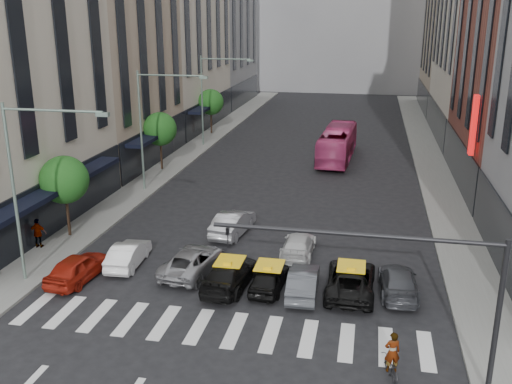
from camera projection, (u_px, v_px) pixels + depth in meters
The scene contains 28 objects.
ground at pixel (212, 348), 23.34m from camera, with size 160.00×160.00×0.00m, color black.
sidewalk_left at pixel (180, 159), 53.56m from camera, with size 3.00×96.00×0.15m, color slate.
sidewalk_right at pixel (434, 171), 49.22m from camera, with size 3.00×96.00×0.15m, color slate.
building_left_b at pixel (106, 27), 49.17m from camera, with size 8.00×16.00×24.00m, color tan.
building_left_d at pixel (217, 0), 82.89m from camera, with size 8.00×18.00×30.00m, color gray.
building_right_d at pixel (461, 7), 76.77m from camera, with size 8.00×18.00×28.00m, color tan.
tree_near at pixel (64, 180), 33.84m from camera, with size 2.88×2.88×4.95m.
tree_mid at pixel (160, 129), 48.81m from camera, with size 2.88×2.88×4.95m.
tree_far at pixel (211, 102), 63.78m from camera, with size 2.88×2.88×4.95m.
streetlamp_near at pixel (29, 171), 27.22m from camera, with size 5.38×0.25×9.00m.
streetlamp_mid at pixel (152, 115), 42.19m from camera, with size 5.38×0.25×9.00m.
streetlamp_far at pixel (211, 89), 57.16m from camera, with size 5.38×0.25×9.00m.
traffic_signal at pixel (416, 275), 19.62m from camera, with size 10.10×0.20×6.00m.
liberty_sign at pixel (474, 125), 37.89m from camera, with size 0.30×0.70×4.00m.
car_red at pixel (78, 267), 29.07m from camera, with size 1.67×4.16×1.42m, color maroon.
car_white_front at pixel (128, 254), 30.83m from camera, with size 1.38×3.96×1.31m, color white.
car_silver at pixel (193, 261), 29.93m from camera, with size 2.22×4.81×1.34m, color gray.
taxi_left at pixel (230, 274), 28.35m from camera, with size 1.94×4.77×1.38m, color black.
taxi_center at pixel (269, 278), 28.12m from camera, with size 1.50×3.72×1.27m, color black.
car_grey_mid at pixel (303, 282), 27.63m from camera, with size 1.40×4.01×1.32m, color #414449.
taxi_right at pixel (351, 279), 27.78m from camera, with size 2.30×4.98×1.38m, color black.
car_grey_curb at pixel (398, 282), 27.68m from camera, with size 1.77×4.36×1.26m, color #3D3F45.
car_row2_left at pixel (233, 223), 35.19m from camera, with size 1.56×4.47×1.47m, color #AEAFB4.
car_row2_right at pixel (298, 245), 32.12m from camera, with size 1.71×4.21×1.22m, color silver.
bus at pixel (337, 144), 52.97m from camera, with size 2.58×11.03×3.07m, color #BC376F.
motorcycle at pixel (391, 367), 21.35m from camera, with size 0.54×1.54×0.81m, color black.
rider at pixel (393, 339), 20.98m from camera, with size 0.60×0.39×1.64m, color gray.
pedestrian_far at pixel (38, 233), 32.76m from camera, with size 1.02×0.42×1.74m, color gray.
Camera 1 is at (5.81, -19.61, 13.05)m, focal length 40.00 mm.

